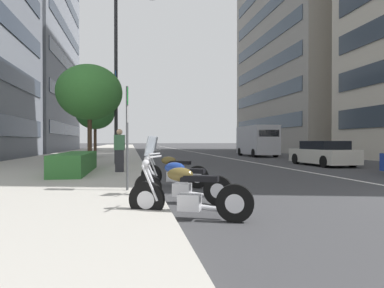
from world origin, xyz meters
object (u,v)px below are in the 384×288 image
(pedestrian_on_plaza, at_px, (120,150))
(motorcycle_under_tarp, at_px, (180,183))
(street_lamp_with_banners, at_px, (121,64))
(street_tree_by_lamp_post, at_px, (90,92))
(car_lead_in_lane, at_px, (323,154))
(street_tree_mid_sidewalk, at_px, (95,113))
(motorcycle_by_sign_pole, at_px, (173,172))
(delivery_van_ahead, at_px, (257,140))
(parking_sign_by_curb, at_px, (127,125))
(motorcycle_mid_row, at_px, (188,196))

(pedestrian_on_plaza, bearing_deg, motorcycle_under_tarp, -161.78)
(motorcycle_under_tarp, height_order, street_lamp_with_banners, street_lamp_with_banners)
(street_tree_by_lamp_post, bearing_deg, car_lead_in_lane, -93.59)
(street_tree_by_lamp_post, distance_m, street_tree_mid_sidewalk, 8.16)
(motorcycle_by_sign_pole, distance_m, delivery_van_ahead, 20.86)
(motorcycle_by_sign_pole, relative_size, delivery_van_ahead, 0.36)
(street_lamp_with_banners, distance_m, pedestrian_on_plaza, 6.55)
(delivery_van_ahead, relative_size, parking_sign_by_curb, 2.04)
(car_lead_in_lane, xyz_separation_m, street_tree_by_lamp_post, (0.78, 12.52, 3.17))
(motorcycle_by_sign_pole, distance_m, pedestrian_on_plaza, 4.02)
(motorcycle_by_sign_pole, xyz_separation_m, delivery_van_ahead, (18.39, -9.79, 0.99))
(parking_sign_by_curb, bearing_deg, pedestrian_on_plaza, 3.98)
(motorcycle_by_sign_pole, xyz_separation_m, parking_sign_by_curb, (-1.45, 1.30, 1.31))
(car_lead_in_lane, bearing_deg, street_lamp_with_banners, 81.10)
(motorcycle_by_sign_pole, distance_m, car_lead_in_lane, 11.68)
(parking_sign_by_curb, bearing_deg, car_lead_in_lane, -50.84)
(motorcycle_mid_row, height_order, motorcycle_by_sign_pole, motorcycle_by_sign_pole)
(parking_sign_by_curb, xyz_separation_m, street_lamp_with_banners, (9.87, 0.39, 3.71))
(street_tree_by_lamp_post, bearing_deg, pedestrian_on_plaza, -159.36)
(pedestrian_on_plaza, bearing_deg, street_lamp_with_banners, 5.23)
(motorcycle_under_tarp, distance_m, street_tree_mid_sidewalk, 19.24)
(motorcycle_by_sign_pole, height_order, street_lamp_with_banners, street_lamp_with_banners)
(motorcycle_mid_row, bearing_deg, pedestrian_on_plaza, -56.47)
(car_lead_in_lane, height_order, street_tree_by_lamp_post, street_tree_by_lamp_post)
(motorcycle_by_sign_pole, distance_m, parking_sign_by_curb, 2.34)
(car_lead_in_lane, relative_size, street_tree_by_lamp_post, 0.85)
(motorcycle_mid_row, distance_m, motorcycle_by_sign_pole, 4.15)
(motorcycle_mid_row, relative_size, car_lead_in_lane, 0.48)
(motorcycle_mid_row, height_order, parking_sign_by_curb, parking_sign_by_curb)
(motorcycle_by_sign_pole, bearing_deg, car_lead_in_lane, -112.93)
(car_lead_in_lane, bearing_deg, delivery_van_ahead, -4.98)
(motorcycle_by_sign_pole, height_order, parking_sign_by_curb, parking_sign_by_curb)
(street_tree_mid_sidewalk, bearing_deg, street_lamp_with_banners, -164.43)
(parking_sign_by_curb, distance_m, street_lamp_with_banners, 10.55)
(motorcycle_by_sign_pole, bearing_deg, pedestrian_on_plaza, -36.10)
(parking_sign_by_curb, height_order, street_tree_mid_sidewalk, street_tree_mid_sidewalk)
(street_tree_by_lamp_post, bearing_deg, delivery_van_ahead, -51.28)
(street_tree_by_lamp_post, bearing_deg, motorcycle_mid_row, -165.91)
(delivery_van_ahead, bearing_deg, car_lead_in_lane, 176.83)
(pedestrian_on_plaza, bearing_deg, motorcycle_by_sign_pole, -150.76)
(street_tree_by_lamp_post, bearing_deg, motorcycle_by_sign_pole, -157.57)
(car_lead_in_lane, bearing_deg, parking_sign_by_curb, 126.95)
(street_lamp_with_banners, xyz_separation_m, street_tree_by_lamp_post, (-0.50, 1.58, -1.63))
(parking_sign_by_curb, relative_size, street_tree_by_lamp_post, 0.50)
(delivery_van_ahead, distance_m, parking_sign_by_curb, 22.73)
(street_tree_by_lamp_post, bearing_deg, street_lamp_with_banners, -72.48)
(delivery_van_ahead, height_order, street_lamp_with_banners, street_lamp_with_banners)
(street_lamp_with_banners, xyz_separation_m, street_tree_mid_sidewalk, (7.63, 2.13, -2.03))
(delivery_van_ahead, bearing_deg, motorcycle_by_sign_pole, 151.58)
(car_lead_in_lane, bearing_deg, street_tree_mid_sidewalk, 53.48)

